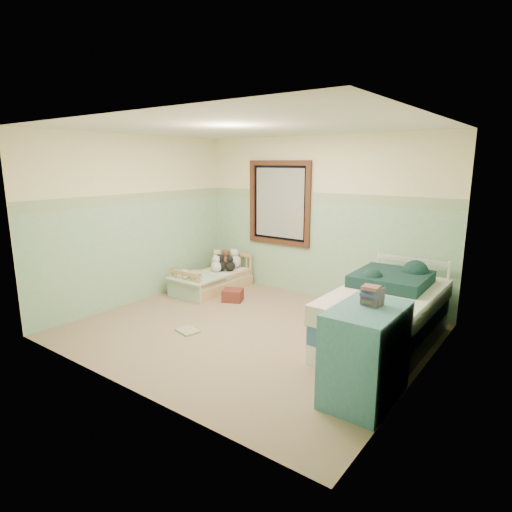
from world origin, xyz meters
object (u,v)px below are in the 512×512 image
Objects in this scene: dresser at (366,354)px; floor_book at (188,331)px; toddler_bed_frame at (214,285)px; twin_bed_frame at (383,336)px; plush_floor_tan at (192,291)px; red_pillow at (233,295)px; plush_floor_cream at (186,282)px.

dresser reaches higher than floor_book.
floor_book is at bearing -58.18° from toddler_bed_frame.
floor_book is (-2.12, -1.09, -0.10)m from twin_bed_frame.
plush_floor_tan is at bearing 146.32° from floor_book.
twin_bed_frame is 6.58× the size of red_pillow.
plush_floor_tan is 0.14× the size of twin_bed_frame.
twin_bed_frame is at bearing -8.17° from toddler_bed_frame.
dresser is at bearing -26.47° from toddler_bed_frame.
plush_floor_cream reaches higher than red_pillow.
floor_book is at bearing -152.75° from twin_bed_frame.
floor_book is (0.95, -1.54, -0.07)m from toddler_bed_frame.
red_pillow is at bearing 152.48° from dresser.
plush_floor_cream reaches higher than toddler_bed_frame.
twin_bed_frame is at bearing -4.48° from red_pillow.
dresser reaches higher than toddler_bed_frame.
plush_floor_cream is at bearing 178.96° from red_pillow.
plush_floor_tan is (0.48, -0.33, 0.02)m from plush_floor_cream.
toddler_bed_frame is at bearing 135.47° from floor_book.
red_pillow is 1.05× the size of floor_book.
plush_floor_cream is at bearing 176.55° from twin_bed_frame.
plush_floor_cream is at bearing 150.16° from floor_book.
plush_floor_cream is 0.82× the size of floor_book.
plush_floor_tan reaches higher than toddler_bed_frame.
twin_bed_frame reaches higher than toddler_bed_frame.
plush_floor_tan is 0.95× the size of floor_book.
twin_bed_frame is (3.02, 0.12, -0.02)m from plush_floor_tan.
red_pillow reaches higher than toddler_bed_frame.
toddler_bed_frame is at bearing 95.55° from plush_floor_tan.
dresser is (3.35, -1.67, 0.35)m from toddler_bed_frame.
plush_floor_tan is (0.05, -0.56, 0.05)m from toddler_bed_frame.
plush_floor_cream is 4.05m from dresser.
twin_bed_frame is 2.46m from red_pillow.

